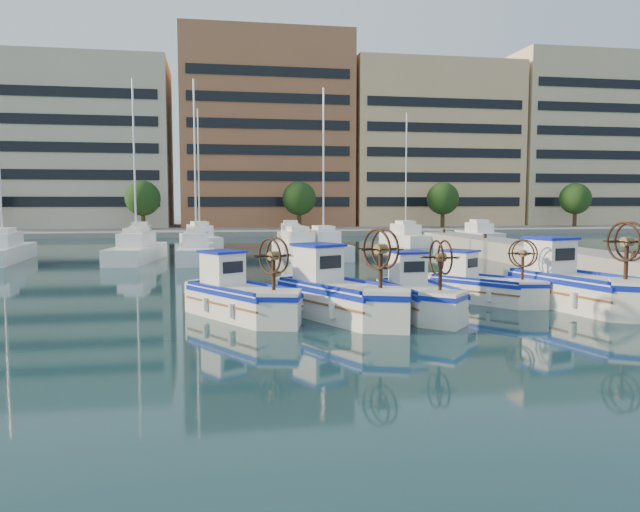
{
  "coord_description": "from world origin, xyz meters",
  "views": [
    {
      "loc": [
        -6.64,
        -20.11,
        3.82
      ],
      "look_at": [
        -1.97,
        6.01,
        1.5
      ],
      "focal_mm": 35.0,
      "sensor_mm": 36.0,
      "label": 1
    }
  ],
  "objects_px": {
    "fishing_boat_b": "(338,293)",
    "fishing_boat_c": "(418,293)",
    "fishing_boat_e": "(573,284)",
    "fishing_boat_a": "(240,295)",
    "fishing_boat_d": "(480,284)"
  },
  "relations": [
    {
      "from": "fishing_boat_b",
      "to": "fishing_boat_c",
      "type": "xyz_separation_m",
      "value": [
        2.79,
        0.14,
        -0.1
      ]
    },
    {
      "from": "fishing_boat_c",
      "to": "fishing_boat_e",
      "type": "bearing_deg",
      "value": -0.48
    },
    {
      "from": "fishing_boat_b",
      "to": "fishing_boat_c",
      "type": "bearing_deg",
      "value": -22.96
    },
    {
      "from": "fishing_boat_a",
      "to": "fishing_boat_b",
      "type": "bearing_deg",
      "value": -42.43
    },
    {
      "from": "fishing_boat_b",
      "to": "fishing_boat_c",
      "type": "relative_size",
      "value": 1.17
    },
    {
      "from": "fishing_boat_a",
      "to": "fishing_boat_d",
      "type": "bearing_deg",
      "value": -20.78
    },
    {
      "from": "fishing_boat_c",
      "to": "fishing_boat_e",
      "type": "distance_m",
      "value": 5.92
    },
    {
      "from": "fishing_boat_a",
      "to": "fishing_boat_e",
      "type": "relative_size",
      "value": 0.86
    },
    {
      "from": "fishing_boat_c",
      "to": "fishing_boat_d",
      "type": "distance_m",
      "value": 3.89
    },
    {
      "from": "fishing_boat_c",
      "to": "fishing_boat_d",
      "type": "bearing_deg",
      "value": 30.93
    },
    {
      "from": "fishing_boat_b",
      "to": "fishing_boat_d",
      "type": "bearing_deg",
      "value": -5.06
    },
    {
      "from": "fishing_boat_a",
      "to": "fishing_boat_d",
      "type": "distance_m",
      "value": 9.36
    },
    {
      "from": "fishing_boat_b",
      "to": "fishing_boat_e",
      "type": "relative_size",
      "value": 0.96
    },
    {
      "from": "fishing_boat_b",
      "to": "fishing_boat_d",
      "type": "height_order",
      "value": "fishing_boat_b"
    },
    {
      "from": "fishing_boat_d",
      "to": "fishing_boat_e",
      "type": "height_order",
      "value": "fishing_boat_e"
    }
  ]
}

